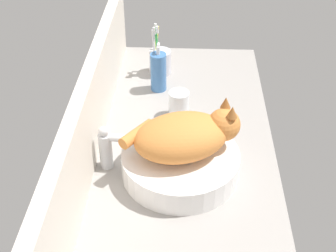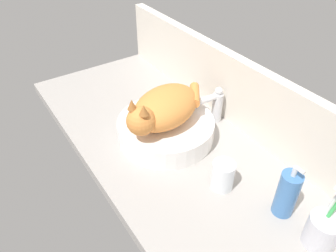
{
  "view_description": "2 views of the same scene",
  "coord_description": "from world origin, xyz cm",
  "px_view_note": "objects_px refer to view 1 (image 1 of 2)",
  "views": [
    {
      "loc": [
        -101.33,
        -1.12,
        87.69
      ],
      "look_at": [
        4.82,
        3.91,
        7.59
      ],
      "focal_mm": 50.0,
      "sensor_mm": 36.0,
      "label": 1
    },
    {
      "loc": [
        64.89,
        -46.7,
        71.27
      ],
      "look_at": [
        0.65,
        -3.77,
        10.92
      ],
      "focal_mm": 35.0,
      "sensor_mm": 36.0,
      "label": 2
    }
  ],
  "objects_px": {
    "soap_dispenser": "(158,72)",
    "cat": "(186,135)",
    "water_glass": "(179,105)",
    "faucet": "(109,146)",
    "toothbrush_cup": "(160,61)",
    "sink_basin": "(180,163)"
  },
  "relations": [
    {
      "from": "soap_dispenser",
      "to": "cat",
      "type": "bearing_deg",
      "value": -166.79
    },
    {
      "from": "soap_dispenser",
      "to": "water_glass",
      "type": "distance_m",
      "value": 0.17
    },
    {
      "from": "faucet",
      "to": "soap_dispenser",
      "type": "height_order",
      "value": "soap_dispenser"
    },
    {
      "from": "cat",
      "to": "faucet",
      "type": "relative_size",
      "value": 2.31
    },
    {
      "from": "toothbrush_cup",
      "to": "soap_dispenser",
      "type": "bearing_deg",
      "value": -178.99
    },
    {
      "from": "soap_dispenser",
      "to": "sink_basin",
      "type": "bearing_deg",
      "value": -168.58
    },
    {
      "from": "cat",
      "to": "water_glass",
      "type": "relative_size",
      "value": 3.61
    },
    {
      "from": "cat",
      "to": "toothbrush_cup",
      "type": "xyz_separation_m",
      "value": [
        0.53,
        0.1,
        -0.08
      ]
    },
    {
      "from": "toothbrush_cup",
      "to": "water_glass",
      "type": "relative_size",
      "value": 2.15
    },
    {
      "from": "sink_basin",
      "to": "cat",
      "type": "distance_m",
      "value": 0.09
    },
    {
      "from": "sink_basin",
      "to": "water_glass",
      "type": "bearing_deg",
      "value": 2.42
    },
    {
      "from": "faucet",
      "to": "toothbrush_cup",
      "type": "height_order",
      "value": "toothbrush_cup"
    },
    {
      "from": "sink_basin",
      "to": "water_glass",
      "type": "height_order",
      "value": "water_glass"
    },
    {
      "from": "faucet",
      "to": "toothbrush_cup",
      "type": "bearing_deg",
      "value": -11.43
    },
    {
      "from": "soap_dispenser",
      "to": "toothbrush_cup",
      "type": "xyz_separation_m",
      "value": [
        0.11,
        0.0,
        -0.02
      ]
    },
    {
      "from": "cat",
      "to": "toothbrush_cup",
      "type": "height_order",
      "value": "cat"
    },
    {
      "from": "cat",
      "to": "toothbrush_cup",
      "type": "distance_m",
      "value": 0.55
    },
    {
      "from": "sink_basin",
      "to": "toothbrush_cup",
      "type": "relative_size",
      "value": 1.7
    },
    {
      "from": "sink_basin",
      "to": "toothbrush_cup",
      "type": "distance_m",
      "value": 0.54
    },
    {
      "from": "cat",
      "to": "toothbrush_cup",
      "type": "relative_size",
      "value": 1.68
    },
    {
      "from": "faucet",
      "to": "water_glass",
      "type": "height_order",
      "value": "faucet"
    },
    {
      "from": "sink_basin",
      "to": "water_glass",
      "type": "xyz_separation_m",
      "value": [
        0.27,
        0.01,
        0.0
      ]
    }
  ]
}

